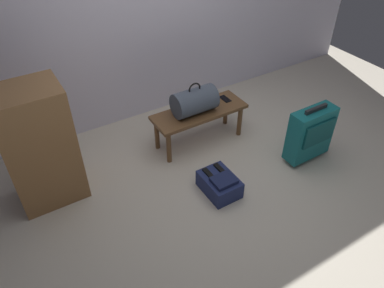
# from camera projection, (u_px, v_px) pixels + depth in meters

# --- Properties ---
(ground_plane) EXTENTS (6.60, 6.60, 0.00)m
(ground_plane) POSITION_uv_depth(u_px,v_px,m) (231.00, 185.00, 3.50)
(ground_plane) COLOR beige
(bench) EXTENTS (1.00, 0.36, 0.40)m
(bench) POSITION_uv_depth(u_px,v_px,m) (199.00, 115.00, 3.82)
(bench) COLOR brown
(bench) RESTS_ON ground
(duffel_bag_slate) EXTENTS (0.44, 0.26, 0.34)m
(duffel_bag_slate) POSITION_uv_depth(u_px,v_px,m) (195.00, 101.00, 3.68)
(duffel_bag_slate) COLOR #475160
(duffel_bag_slate) RESTS_ON bench
(cell_phone) EXTENTS (0.07, 0.14, 0.01)m
(cell_phone) POSITION_uv_depth(u_px,v_px,m) (225.00, 99.00, 3.95)
(cell_phone) COLOR black
(cell_phone) RESTS_ON bench
(suitcase_upright_teal) EXTENTS (0.47, 0.21, 0.62)m
(suitcase_upright_teal) POSITION_uv_depth(u_px,v_px,m) (310.00, 133.00, 3.61)
(suitcase_upright_teal) COLOR #14666B
(suitcase_upright_teal) RESTS_ON ground
(backpack_navy) EXTENTS (0.28, 0.38, 0.21)m
(backpack_navy) POSITION_uv_depth(u_px,v_px,m) (219.00, 184.00, 3.38)
(backpack_navy) COLOR navy
(backpack_navy) RESTS_ON ground
(side_cabinet) EXTENTS (0.56, 0.44, 1.10)m
(side_cabinet) POSITION_uv_depth(u_px,v_px,m) (39.00, 147.00, 3.08)
(side_cabinet) COLOR olive
(side_cabinet) RESTS_ON ground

